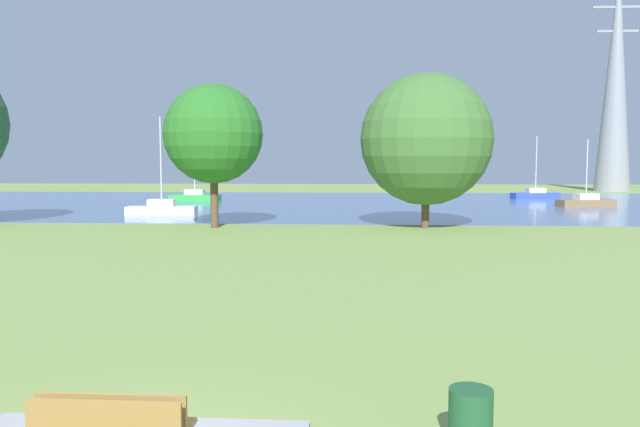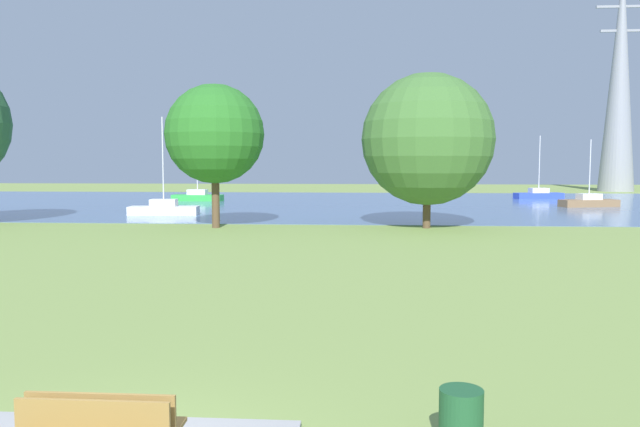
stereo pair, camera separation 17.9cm
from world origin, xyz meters
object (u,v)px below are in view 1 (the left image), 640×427
object	(u,v)px
tree_mid_shore	(426,139)
sailboat_blue	(535,194)
sailboat_green	(195,196)
tree_west_near	(213,134)
sailboat_white	(162,209)
sailboat_brown	(586,202)
electricity_pylon	(616,77)
litter_bin	(471,420)

from	to	relation	value
tree_mid_shore	sailboat_blue	bearing A→B (deg)	64.51
sailboat_green	tree_west_near	bearing A→B (deg)	-72.46
sailboat_white	sailboat_blue	world-z (taller)	sailboat_white
sailboat_brown	tree_west_near	bearing A→B (deg)	-145.29
sailboat_white	electricity_pylon	bearing A→B (deg)	41.04
litter_bin	sailboat_white	xyz separation A→B (m)	(-15.38, 35.10, 0.06)
sailboat_blue	sailboat_green	bearing A→B (deg)	-169.63
sailboat_brown	tree_west_near	xyz separation A→B (m)	(-26.99, -18.70, 4.82)
sailboat_white	electricity_pylon	size ratio (longest dim) A/B	0.23
sailboat_brown	litter_bin	bearing A→B (deg)	-110.81
sailboat_green	sailboat_brown	bearing A→B (deg)	-8.99
sailboat_green	tree_west_near	size ratio (longest dim) A/B	0.76
litter_bin	sailboat_white	world-z (taller)	sailboat_white
sailboat_white	sailboat_blue	size ratio (longest dim) A/B	1.07
sailboat_brown	electricity_pylon	world-z (taller)	electricity_pylon
sailboat_white	tree_west_near	xyz separation A→B (m)	(5.71, -8.22, 4.80)
sailboat_brown	sailboat_blue	bearing A→B (deg)	94.73
tree_mid_shore	sailboat_white	bearing A→B (deg)	156.70
tree_west_near	tree_mid_shore	distance (m)	11.90
sailboat_white	electricity_pylon	xyz separation A→B (m)	(46.38, 40.38, 14.15)
tree_mid_shore	electricity_pylon	world-z (taller)	electricity_pylon
sailboat_blue	sailboat_white	bearing A→B (deg)	-145.13
sailboat_blue	tree_west_near	world-z (taller)	tree_west_near
sailboat_white	sailboat_blue	bearing A→B (deg)	34.87
sailboat_blue	tree_mid_shore	bearing A→B (deg)	-115.49
litter_bin	electricity_pylon	xyz separation A→B (m)	(31.00, 75.47, 14.21)
litter_bin	sailboat_blue	bearing A→B (deg)	74.04
sailboat_brown	sailboat_green	bearing A→B (deg)	171.01
litter_bin	sailboat_green	distance (m)	53.91
litter_bin	tree_west_near	xyz separation A→B (m)	(-9.67, 26.88, 4.87)
litter_bin	electricity_pylon	world-z (taller)	electricity_pylon
sailboat_green	electricity_pylon	bearing A→B (deg)	26.81
sailboat_white	tree_west_near	world-z (taller)	tree_west_near
litter_bin	electricity_pylon	distance (m)	82.82
sailboat_blue	sailboat_green	size ratio (longest dim) A/B	1.04
litter_bin	sailboat_brown	xyz separation A→B (m)	(17.33, 45.58, 0.05)
litter_bin	tree_mid_shore	size ratio (longest dim) A/B	0.09
tree_west_near	litter_bin	bearing A→B (deg)	-70.22
sailboat_brown	sailboat_green	size ratio (longest dim) A/B	0.91
sailboat_white	sailboat_brown	world-z (taller)	sailboat_white
tree_west_near	electricity_pylon	xyz separation A→B (m)	(40.67, 48.59, 9.35)
litter_bin	tree_west_near	distance (m)	28.97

